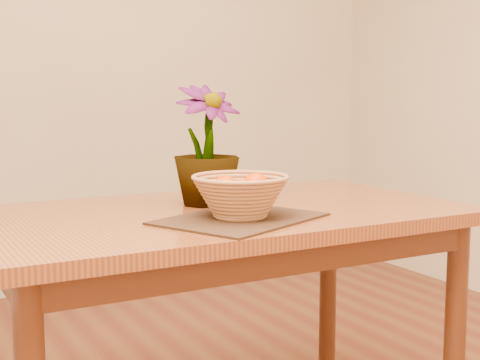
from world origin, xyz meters
TOP-DOWN VIEW (x-y plane):
  - wall_back at (0.00, 2.25)m, footprint 4.00×0.02m
  - table at (0.00, 0.30)m, footprint 1.40×0.80m
  - placemat at (-0.04, 0.12)m, footprint 0.50×0.45m
  - wicker_basket at (-0.04, 0.12)m, footprint 0.26×0.26m
  - orange_pile at (-0.04, 0.12)m, footprint 0.18×0.18m
  - potted_plant at (-0.01, 0.39)m, footprint 0.23×0.23m

SIDE VIEW (x-z plane):
  - table at x=0.00m, z-range 0.29..1.04m
  - placemat at x=-0.04m, z-range 0.75..0.76m
  - wicker_basket at x=-0.04m, z-range 0.76..0.86m
  - orange_pile at x=-0.04m, z-range 0.80..0.87m
  - potted_plant at x=-0.01m, z-range 0.75..1.11m
  - wall_back at x=0.00m, z-range 0.00..2.70m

